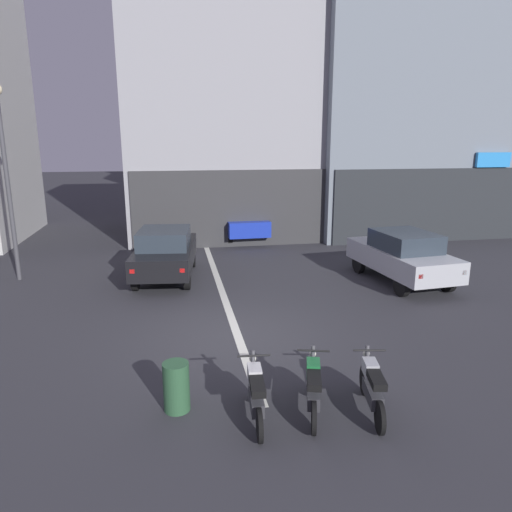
% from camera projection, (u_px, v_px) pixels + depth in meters
% --- Properties ---
extents(ground_plane, '(120.00, 120.00, 0.00)m').
position_uv_depth(ground_plane, '(238.00, 337.00, 10.87)').
color(ground_plane, '#333338').
extents(lane_centre_line, '(0.20, 18.00, 0.01)m').
position_uv_depth(lane_centre_line, '(214.00, 268.00, 16.60)').
color(lane_centre_line, silver).
rests_on(lane_centre_line, ground).
extents(building_mid_block, '(9.68, 7.26, 11.50)m').
position_uv_depth(building_mid_block, '(233.00, 110.00, 22.17)').
color(building_mid_block, '#9E9EA3').
rests_on(building_mid_block, ground).
extents(building_far_right, '(10.86, 8.48, 18.48)m').
position_uv_depth(building_far_right, '(413.00, 37.00, 22.88)').
color(building_far_right, gray).
rests_on(building_far_right, ground).
extents(car_black_crossing_near, '(2.20, 4.27, 1.64)m').
position_uv_depth(car_black_crossing_near, '(165.00, 252.00, 15.27)').
color(car_black_crossing_near, black).
rests_on(car_black_crossing_near, ground).
extents(car_silver_parked_kerbside, '(2.16, 4.25, 1.64)m').
position_uv_depth(car_silver_parked_kerbside, '(402.00, 255.00, 14.85)').
color(car_silver_parked_kerbside, black).
rests_on(car_silver_parked_kerbside, ground).
extents(car_blue_down_street, '(1.87, 4.15, 1.64)m').
position_uv_depth(car_blue_down_street, '(242.00, 219.00, 21.42)').
color(car_blue_down_street, black).
rests_on(car_blue_down_street, ground).
extents(street_lamp, '(0.36, 0.36, 6.04)m').
position_uv_depth(street_lamp, '(5.00, 163.00, 14.41)').
color(street_lamp, '#47474C').
rests_on(street_lamp, ground).
extents(motorcycle_white_row_leftmost, '(0.55, 1.67, 0.98)m').
position_uv_depth(motorcycle_white_row_leftmost, '(256.00, 393.00, 7.59)').
color(motorcycle_white_row_leftmost, black).
rests_on(motorcycle_white_row_leftmost, ground).
extents(motorcycle_green_row_left_mid, '(0.61, 1.63, 0.98)m').
position_uv_depth(motorcycle_green_row_left_mid, '(313.00, 387.00, 7.78)').
color(motorcycle_green_row_left_mid, black).
rests_on(motorcycle_green_row_left_mid, ground).
extents(motorcycle_silver_row_centre, '(0.55, 1.65, 0.98)m').
position_uv_depth(motorcycle_silver_row_centre, '(372.00, 387.00, 7.79)').
color(motorcycle_silver_row_centre, black).
rests_on(motorcycle_silver_row_centre, ground).
extents(trash_bin, '(0.44, 0.44, 0.85)m').
position_uv_depth(trash_bin, '(176.00, 387.00, 7.85)').
color(trash_bin, '#2D5938').
rests_on(trash_bin, ground).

